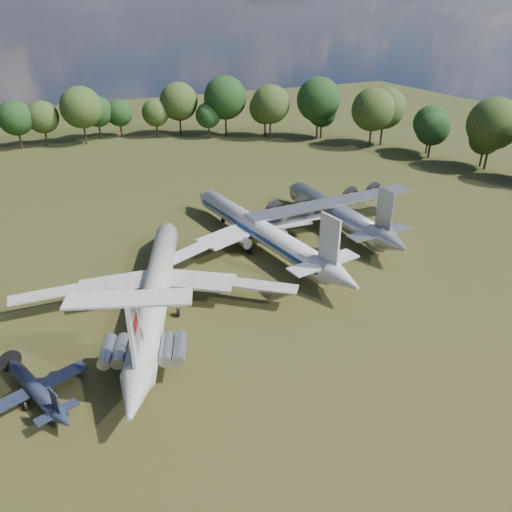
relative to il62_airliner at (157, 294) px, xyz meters
name	(u,v)px	position (x,y,z in m)	size (l,w,h in m)	color
ground	(167,296)	(1.88, 2.63, -2.26)	(300.00, 300.00, 0.00)	#203812
il62_airliner	(157,294)	(0.00, 0.00, 0.00)	(35.41, 46.04, 4.52)	silver
tu104_jet	(261,234)	(19.36, 10.53, 0.03)	(34.29, 45.72, 4.57)	silver
an12_transport	(336,216)	(34.06, 11.79, 0.06)	(31.58, 35.29, 4.64)	#93969A
small_prop_west	(37,393)	(-14.81, -11.07, -1.21)	(10.43, 14.22, 2.09)	black
person_on_il62	(141,334)	(-4.46, -11.83, 3.08)	(0.60, 0.39, 1.64)	olive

